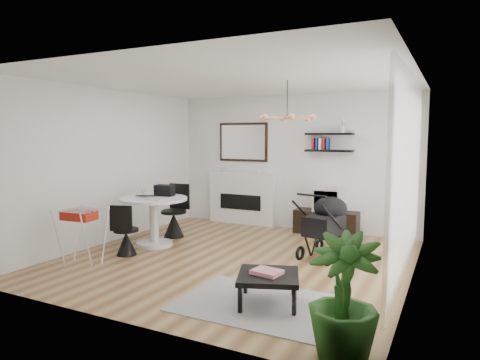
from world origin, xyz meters
The scene contains 25 objects.
floor centered at (0.00, 0.00, 0.00)m, with size 5.00×5.00×0.00m, color brown.
ceiling centered at (0.00, 0.00, 2.70)m, with size 5.00×5.00×0.00m, color white.
wall_back centered at (0.00, 2.50, 1.35)m, with size 5.00×5.00×0.00m, color white.
wall_left centered at (-2.50, 0.00, 1.35)m, with size 5.00×5.00×0.00m, color white.
wall_right centered at (2.50, 0.00, 1.35)m, with size 5.00×5.00×0.00m, color white.
sheer_curtain centered at (2.40, 0.20, 1.35)m, with size 0.04×3.60×2.60m, color white.
fireplace centered at (-1.10, 2.42, 0.69)m, with size 1.50×0.17×2.16m.
shelf_lower centered at (0.79, 2.37, 1.60)m, with size 0.90×0.25×0.04m, color black.
shelf_upper centered at (0.79, 2.37, 1.92)m, with size 0.90×0.25×0.04m, color black.
pendant_lamp centered at (0.70, 0.30, 2.15)m, with size 0.90×0.90×0.10m, color tan, non-canonical shape.
tv_console centered at (0.79, 2.28, 0.23)m, with size 1.21×0.42×0.45m, color black.
crt_tv centered at (0.82, 2.28, 0.68)m, with size 0.52×0.45×0.45m.
dining_table centered at (-1.62, 0.09, 0.55)m, with size 1.14×1.14×0.84m.
laptop centered at (-1.76, 0.03, 0.85)m, with size 0.36×0.23×0.03m, color black.
black_bag centered at (-1.59, 0.35, 0.93)m, with size 0.32×0.19×0.19m, color black.
newspaper centered at (-1.45, -0.02, 0.84)m, with size 0.36×0.30×0.01m, color white.
drinking_glass centered at (-1.94, 0.22, 0.89)m, with size 0.06×0.06×0.10m, color white.
chair_far centered at (-1.70, 0.78, 0.31)m, with size 0.47×0.48×0.98m.
chair_near centered at (-1.65, -0.59, 0.26)m, with size 0.43×0.44×0.82m.
drying_rack centered at (-1.91, -1.24, 0.43)m, with size 0.59×0.56×0.83m.
stroller centered at (1.20, 0.72, 0.45)m, with size 0.70×0.93×1.06m.
rug centered at (1.06, -1.45, 0.01)m, with size 1.80×1.30×0.01m, color gray.
coffee_table centered at (1.14, -1.41, 0.32)m, with size 0.86×0.86×0.34m.
magazines centered at (1.12, -1.42, 0.38)m, with size 0.31×0.25×0.04m, color #E2384A.
potted_plant centered at (2.15, -2.19, 0.54)m, with size 0.60×0.60×1.07m, color #205117.
Camera 1 is at (2.94, -5.69, 1.90)m, focal length 32.00 mm.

